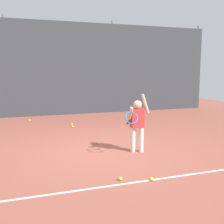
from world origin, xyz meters
TOP-DOWN VIEW (x-y plane):
  - ground_plane at (0.00, 0.00)m, footprint 20.00×20.00m
  - court_line_baseline at (0.00, -1.92)m, footprint 9.00×0.05m
  - back_fence_windscreen at (0.00, 5.74)m, footprint 13.66×0.08m
  - fence_post_1 at (-2.23, 5.80)m, footprint 0.09×0.09m
  - fence_post_2 at (2.23, 5.80)m, footprint 0.09×0.09m
  - fence_post_3 at (6.68, 5.80)m, footprint 0.09×0.09m
  - tennis_player at (0.70, -0.31)m, footprint 0.76×0.57m
  - tennis_ball_0 at (-0.13, 3.31)m, footprint 0.07×0.07m
  - tennis_ball_1 at (0.01, 0.66)m, footprint 0.07×0.07m
  - tennis_ball_3 at (-0.25, -1.77)m, footprint 0.07×0.07m
  - tennis_ball_6 at (-0.18, 2.90)m, footprint 0.07×0.07m
  - tennis_ball_7 at (-1.48, 4.58)m, footprint 0.07×0.07m
  - tennis_ball_8 at (0.25, -1.95)m, footprint 0.07×0.07m

SIDE VIEW (x-z plane):
  - ground_plane at x=0.00m, z-range 0.00..0.00m
  - court_line_baseline at x=0.00m, z-range 0.00..0.00m
  - tennis_ball_0 at x=-0.13m, z-range 0.00..0.07m
  - tennis_ball_1 at x=0.01m, z-range 0.00..0.07m
  - tennis_ball_3 at x=-0.25m, z-range 0.00..0.07m
  - tennis_ball_6 at x=-0.18m, z-range 0.00..0.07m
  - tennis_ball_7 at x=-1.48m, z-range 0.00..0.07m
  - tennis_ball_8 at x=0.25m, z-range 0.00..0.07m
  - tennis_player at x=0.70m, z-range 0.05..1.40m
  - back_fence_windscreen at x=0.00m, z-range 0.00..3.88m
  - fence_post_1 at x=-2.23m, z-range 0.00..4.03m
  - fence_post_2 at x=2.23m, z-range 0.00..4.03m
  - fence_post_3 at x=6.68m, z-range 0.00..4.03m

